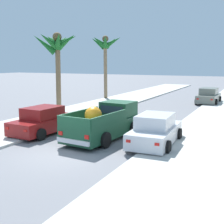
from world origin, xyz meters
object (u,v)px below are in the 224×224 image
(car_left_near, at_px, (44,121))
(palm_tree_left_fore, at_px, (57,47))
(car_left_mid, at_px, (155,131))
(car_right_near, at_px, (209,96))
(pickup_truck, at_px, (105,123))
(palm_tree_left_mid, at_px, (105,47))

(car_left_near, height_order, palm_tree_left_fore, palm_tree_left_fore)
(car_left_near, height_order, car_left_mid, same)
(car_left_near, height_order, car_right_near, same)
(palm_tree_left_fore, bearing_deg, car_left_near, -59.32)
(pickup_truck, relative_size, palm_tree_left_fore, 0.83)
(car_left_mid, distance_m, palm_tree_left_fore, 12.95)
(car_left_near, distance_m, car_left_mid, 6.43)
(pickup_truck, relative_size, car_left_mid, 1.23)
(car_right_near, bearing_deg, car_left_mid, -90.12)
(car_left_near, relative_size, palm_tree_left_mid, 0.63)
(car_left_mid, relative_size, palm_tree_left_fore, 0.68)
(car_left_near, xyz_separation_m, car_left_mid, (6.41, 0.53, 0.00))
(palm_tree_left_fore, relative_size, palm_tree_left_mid, 0.93)
(pickup_truck, distance_m, palm_tree_left_fore, 10.68)
(car_left_near, xyz_separation_m, palm_tree_left_mid, (-4.31, 15.65, 4.88))
(car_left_mid, relative_size, palm_tree_left_mid, 0.63)
(car_left_near, bearing_deg, car_left_mid, 4.71)
(palm_tree_left_fore, xyz_separation_m, palm_tree_left_mid, (-0.30, 8.89, 0.38))
(pickup_truck, xyz_separation_m, palm_tree_left_mid, (-7.89, 14.98, 4.79))
(car_right_near, bearing_deg, car_left_near, -110.74)
(car_left_near, bearing_deg, car_right_near, 69.26)
(car_right_near, relative_size, palm_tree_left_mid, 0.62)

